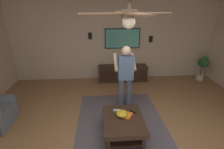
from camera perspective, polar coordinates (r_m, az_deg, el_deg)
The scene contains 16 objects.
ground_plane at distance 3.59m, azimuth 6.06°, elevation -21.52°, with size 8.45×8.45×0.00m, color olive.
wall_back_tv at distance 6.02m, azimuth 0.96°, elevation 11.07°, with size 0.10×7.24×2.69m, color #BCA893.
area_rug at distance 3.87m, azimuth 3.28°, elevation -17.61°, with size 2.98×1.96×0.01m, color #514C56.
coffee_table at distance 3.53m, azimuth 3.82°, elevation -16.01°, with size 1.00×0.80×0.40m.
media_console at distance 6.02m, azimuth 3.62°, elevation 0.43°, with size 0.45×1.70×0.55m.
tv at distance 5.93m, azimuth 3.58°, elevation 12.07°, with size 0.05×1.21×0.68m.
person_standing at distance 4.13m, azimuth 4.55°, elevation 0.04°, with size 0.54×0.54×1.64m.
potted_plant_tall at distance 6.78m, azimuth 28.39°, elevation 2.90°, with size 0.50×0.29×0.89m.
bowl at distance 3.51m, azimuth 3.41°, elevation -13.08°, with size 0.24×0.24×0.11m, color gold.
remote_white at distance 3.68m, azimuth 1.67°, elevation -12.03°, with size 0.15×0.04×0.02m, color white.
remote_black at distance 3.67m, azimuth 7.13°, elevation -12.31°, with size 0.15×0.04×0.02m, color black.
book at distance 3.53m, azimuth 5.23°, elevation -13.62°, with size 0.22×0.16×0.04m, color orange.
vase_round at distance 5.89m, azimuth 5.90°, elevation 3.85°, with size 0.22×0.22×0.22m, color orange.
wall_speaker_left at distance 6.17m, azimuth 13.01°, elevation 11.63°, with size 0.06×0.12×0.22m, color black.
wall_speaker_right at distance 5.88m, azimuth -7.46°, elevation 12.83°, with size 0.06×0.12×0.22m, color black.
ceiling_fan at distance 2.11m, azimuth 5.78°, elevation 19.16°, with size 1.21×1.18×0.46m.
Camera 1 is at (-2.57, 0.55, 2.45)m, focal length 26.98 mm.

